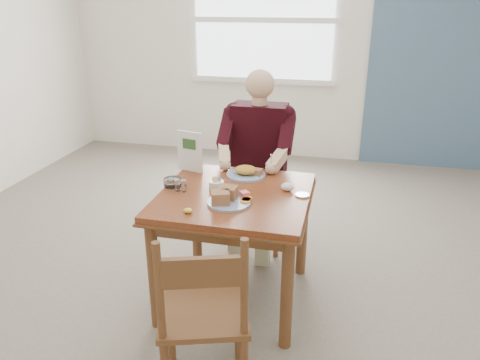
% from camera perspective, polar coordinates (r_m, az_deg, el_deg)
% --- Properties ---
extents(floor, '(6.00, 6.00, 0.00)m').
position_cam_1_polar(floor, '(3.22, -0.60, -13.96)').
color(floor, '#666053').
rests_on(floor, ground).
extents(wall_back, '(5.50, 0.00, 5.50)m').
position_cam_1_polar(wall_back, '(5.59, 7.08, 16.72)').
color(wall_back, white).
rests_on(wall_back, ground).
extents(accent_panel, '(1.60, 0.02, 2.80)m').
position_cam_1_polar(accent_panel, '(5.62, 24.07, 15.10)').
color(accent_panel, '#456280').
rests_on(accent_panel, ground).
extents(lemon_wedge, '(0.06, 0.04, 0.03)m').
position_cam_1_polar(lemon_wedge, '(2.61, -6.36, -3.73)').
color(lemon_wedge, yellow).
rests_on(lemon_wedge, table).
extents(napkin, '(0.08, 0.07, 0.05)m').
position_cam_1_polar(napkin, '(2.89, 5.81, -0.82)').
color(napkin, white).
rests_on(napkin, table).
extents(metal_dish, '(0.10, 0.10, 0.01)m').
position_cam_1_polar(metal_dish, '(2.83, 7.59, -1.84)').
color(metal_dish, silver).
rests_on(metal_dish, table).
extents(window, '(1.72, 0.04, 1.42)m').
position_cam_1_polar(window, '(5.60, 2.84, 18.91)').
color(window, white).
rests_on(window, wall_back).
extents(table, '(0.92, 0.92, 0.75)m').
position_cam_1_polar(table, '(2.89, -0.65, -3.65)').
color(table, brown).
rests_on(table, ground).
extents(chair_far, '(0.42, 0.42, 0.95)m').
position_cam_1_polar(chair_far, '(3.67, 2.36, -0.69)').
color(chair_far, brown).
rests_on(chair_far, ground).
extents(chair_near, '(0.53, 0.53, 0.95)m').
position_cam_1_polar(chair_near, '(2.29, -4.47, -16.10)').
color(chair_near, brown).
rests_on(chair_near, ground).
extents(diner, '(0.53, 0.56, 1.39)m').
position_cam_1_polar(diner, '(3.47, 2.16, 3.83)').
color(diner, tan).
rests_on(diner, chair_far).
extents(near_plate, '(0.29, 0.29, 0.08)m').
position_cam_1_polar(near_plate, '(2.71, -1.55, -2.20)').
color(near_plate, white).
rests_on(near_plate, table).
extents(far_plate, '(0.31, 0.31, 0.07)m').
position_cam_1_polar(far_plate, '(3.11, 0.83, 0.96)').
color(far_plate, white).
rests_on(far_plate, table).
extents(caddy, '(0.10, 0.10, 0.07)m').
position_cam_1_polar(caddy, '(2.91, -2.91, -0.55)').
color(caddy, white).
rests_on(caddy, table).
extents(shakers, '(0.08, 0.04, 0.07)m').
position_cam_1_polar(shakers, '(2.89, -7.25, -0.65)').
color(shakers, white).
rests_on(shakers, table).
extents(creamer, '(0.14, 0.14, 0.05)m').
position_cam_1_polar(creamer, '(2.97, -8.23, -0.27)').
color(creamer, white).
rests_on(creamer, table).
extents(menu, '(0.19, 0.06, 0.28)m').
position_cam_1_polar(menu, '(3.18, -6.15, 3.51)').
color(menu, white).
rests_on(menu, table).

